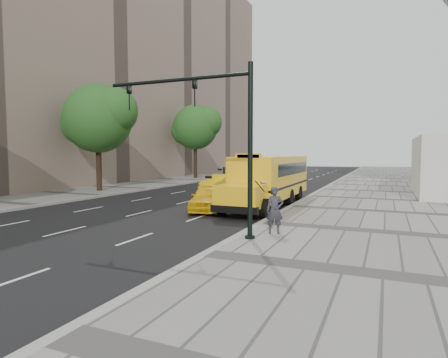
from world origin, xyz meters
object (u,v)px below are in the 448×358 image
at_px(tree_c, 196,127).
at_px(taxi_far, 220,183).
at_px(school_bus, 271,176).
at_px(taxi_near, 209,198).
at_px(pedestrian, 275,210).
at_px(traffic_signal, 214,129).
at_px(tree_b, 99,118).

xyz_separation_m(tree_c, taxi_far, (8.60, -11.98, -5.69)).
height_order(school_bus, taxi_near, school_bus).
distance_m(tree_c, taxi_near, 25.88).
distance_m(taxi_far, pedestrian, 17.44).
bearing_deg(traffic_signal, school_bus, 94.05).
bearing_deg(tree_b, traffic_signal, -35.97).
bearing_deg(tree_c, taxi_near, -60.60).
xyz_separation_m(taxi_near, traffic_signal, (3.19, -6.07, 3.37)).
height_order(taxi_near, traffic_signal, traffic_signal).
relative_size(tree_b, taxi_far, 2.03).
bearing_deg(pedestrian, traffic_signal, -172.99).
bearing_deg(school_bus, pedestrian, -72.64).
xyz_separation_m(school_bus, pedestrian, (2.69, -8.61, -0.72)).
relative_size(tree_b, tree_c, 0.96).
relative_size(tree_b, pedestrian, 4.88).
relative_size(taxi_far, pedestrian, 2.40).
xyz_separation_m(tree_b, traffic_signal, (15.59, -11.31, -1.94)).
bearing_deg(traffic_signal, taxi_far, 113.48).
relative_size(pedestrian, traffic_signal, 0.28).
height_order(tree_c, taxi_near, tree_c).
relative_size(taxi_near, pedestrian, 2.38).
bearing_deg(taxi_far, taxi_near, -60.39).
distance_m(tree_b, taxi_near, 14.47).
relative_size(school_bus, taxi_near, 2.71).
distance_m(tree_b, tree_c, 16.76).
bearing_deg(pedestrian, taxi_near, 113.74).
xyz_separation_m(tree_b, pedestrian, (17.59, -10.16, -4.99)).
bearing_deg(taxi_far, school_bus, -36.28).
bearing_deg(tree_b, pedestrian, -30.02).
distance_m(school_bus, traffic_signal, 10.06).
bearing_deg(taxi_near, traffic_signal, -78.55).
relative_size(tree_c, taxi_far, 2.11).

